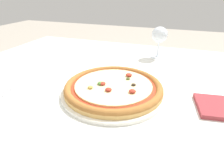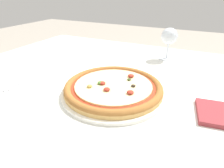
% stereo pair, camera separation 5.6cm
% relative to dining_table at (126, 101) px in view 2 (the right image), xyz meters
% --- Properties ---
extents(dining_table, '(1.32, 0.91, 0.73)m').
position_rel_dining_table_xyz_m(dining_table, '(0.00, 0.00, 0.00)').
color(dining_table, '#997047').
rests_on(dining_table, ground_plane).
extents(pizza_plate, '(0.31, 0.31, 0.04)m').
position_rel_dining_table_xyz_m(pizza_plate, '(-0.00, -0.11, 0.11)').
color(pizza_plate, white).
rests_on(pizza_plate, dining_table).
extents(wine_glass_far_right, '(0.07, 0.07, 0.14)m').
position_rel_dining_table_xyz_m(wine_glass_far_right, '(0.08, 0.28, 0.19)').
color(wine_glass_far_right, silver).
rests_on(wine_glass_far_right, dining_table).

